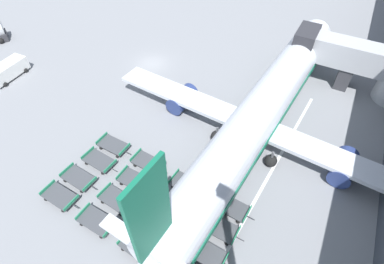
{
  "coord_description": "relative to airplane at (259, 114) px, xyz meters",
  "views": [
    {
      "loc": [
        21.41,
        -29.29,
        23.91
      ],
      "look_at": [
        11.71,
        -10.48,
        1.57
      ],
      "focal_mm": 28.0,
      "sensor_mm": 36.0,
      "label": 1
    }
  ],
  "objects": [
    {
      "name": "baggage_dolly_row_near_col_b",
      "position": [
        -8.36,
        -16.23,
        -2.37
      ],
      "size": [
        3.9,
        1.96,
        0.92
      ],
      "color": "#424449",
      "rests_on": "ground_plane"
    },
    {
      "name": "baggage_dolly_row_mid_a_col_b",
      "position": [
        -8.1,
        -13.79,
        -2.37
      ],
      "size": [
        3.93,
        2.08,
        0.92
      ],
      "color": "#424449",
      "rests_on": "ground_plane"
    },
    {
      "name": "baggage_dolly_row_far_col_b",
      "position": [
        -7.9,
        -9.05,
        -2.37
      ],
      "size": [
        3.91,
        2.01,
        0.92
      ],
      "color": "#424449",
      "rests_on": "ground_plane"
    },
    {
      "name": "baggage_dolly_row_mid_b_col_b",
      "position": [
        -7.83,
        -11.37,
        -2.37
      ],
      "size": [
        3.89,
        1.93,
        0.92
      ],
      "color": "#424449",
      "rests_on": "ground_plane"
    },
    {
      "name": "baggage_dolly_row_mid_a_col_c",
      "position": [
        -3.74,
        -14.09,
        -2.37
      ],
      "size": [
        3.92,
        2.03,
        0.92
      ],
      "color": "#424449",
      "rests_on": "ground_plane"
    },
    {
      "name": "airplane",
      "position": [
        0.0,
        0.0,
        0.0
      ],
      "size": [
        33.57,
        41.48,
        12.59
      ],
      "color": "silver",
      "rests_on": "ground_plane"
    },
    {
      "name": "baggage_dolly_row_far_col_a",
      "position": [
        -12.36,
        -8.79,
        -2.37
      ],
      "size": [
        3.9,
        1.96,
        0.92
      ],
      "color": "#424449",
      "rests_on": "ground_plane"
    },
    {
      "name": "ground_plane",
      "position": [
        -17.23,
        6.21,
        -2.86
      ],
      "size": [
        500.0,
        500.0,
        0.0
      ],
      "primitive_type": "plane",
      "color": "gray"
    },
    {
      "name": "baggage_dolly_row_near_col_a",
      "position": [
        -12.86,
        -15.87,
        -2.37
      ],
      "size": [
        3.91,
        1.99,
        0.92
      ],
      "color": "#424449",
      "rests_on": "ground_plane"
    },
    {
      "name": "jet_bridge",
      "position": [
        8.6,
        13.25,
        0.82
      ],
      "size": [
        14.92,
        4.52,
        6.25
      ],
      "color": "#B2B5BA",
      "rests_on": "ground_plane"
    },
    {
      "name": "baggage_dolly_row_mid_a_col_d",
      "position": [
        0.97,
        -14.45,
        -2.37
      ],
      "size": [
        3.91,
        1.99,
        0.92
      ],
      "color": "#424449",
      "rests_on": "ground_plane"
    },
    {
      "name": "baggage_dolly_row_mid_b_col_c",
      "position": [
        -3.58,
        -11.79,
        -2.37
      ],
      "size": [
        3.91,
        1.99,
        0.92
      ],
      "color": "#424449",
      "rests_on": "ground_plane"
    },
    {
      "name": "baggage_dolly_row_mid_a_col_a",
      "position": [
        -12.73,
        -13.59,
        -2.37
      ],
      "size": [
        3.92,
        2.03,
        0.92
      ],
      "color": "#424449",
      "rests_on": "ground_plane"
    },
    {
      "name": "baggage_dolly_row_far_col_c",
      "position": [
        -3.26,
        -9.54,
        -2.37
      ],
      "size": [
        3.92,
        2.03,
        0.92
      ],
      "color": "#424449",
      "rests_on": "ground_plane"
    },
    {
      "name": "baggage_dolly_row_mid_b_col_d",
      "position": [
        1.01,
        -12.05,
        -2.37
      ],
      "size": [
        3.89,
        1.95,
        0.92
      ],
      "color": "#424449",
      "rests_on": "ground_plane"
    },
    {
      "name": "service_van",
      "position": [
        -32.29,
        -5.04,
        -1.77
      ],
      "size": [
        2.66,
        5.31,
        1.97
      ],
      "color": "white",
      "rests_on": "ground_plane"
    },
    {
      "name": "stand_guidance_stripe",
      "position": [
        2.73,
        -8.65,
        -2.85
      ],
      "size": [
        3.52,
        34.98,
        0.01
      ],
      "color": "white",
      "rests_on": "ground_plane"
    },
    {
      "name": "baggage_dolly_row_far_col_d",
      "position": [
        1.15,
        -9.82,
        -2.37
      ],
      "size": [
        3.92,
        2.02,
        0.92
      ],
      "color": "#424449",
      "rests_on": "ground_plane"
    },
    {
      "name": "baggage_dolly_row_near_col_c",
      "position": [
        -3.93,
        -16.43,
        -2.37
      ],
      "size": [
        3.94,
        2.13,
        0.92
      ],
      "color": "#424449",
      "rests_on": "ground_plane"
    },
    {
      "name": "baggage_dolly_row_mid_b_col_a",
      "position": [
        -12.32,
        -11.08,
        -2.37
      ],
      "size": [
        3.92,
        2.05,
        0.92
      ],
      "color": "#424449",
      "rests_on": "ground_plane"
    }
  ]
}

